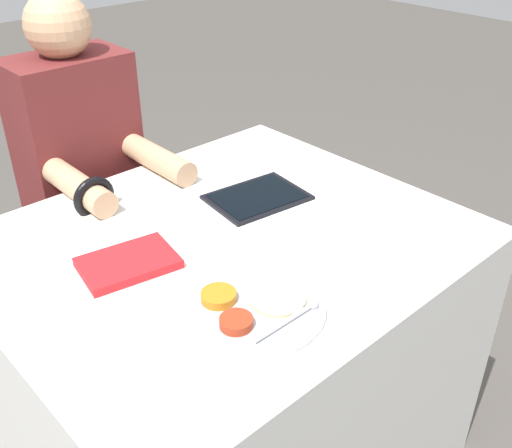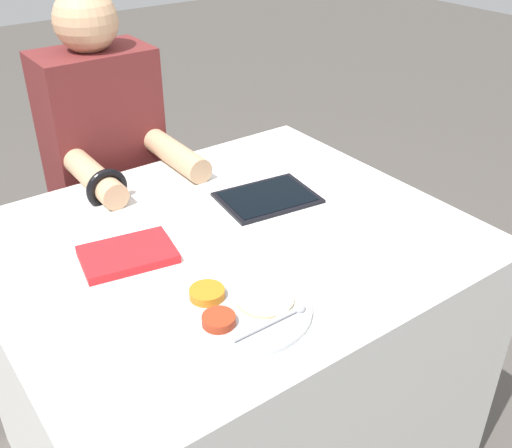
{
  "view_description": "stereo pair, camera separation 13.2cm",
  "coord_description": "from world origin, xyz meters",
  "views": [
    {
      "loc": [
        -0.74,
        -0.91,
        1.51
      ],
      "look_at": [
        0.02,
        -0.08,
        0.83
      ],
      "focal_mm": 42.0,
      "sensor_mm": 36.0,
      "label": 1
    },
    {
      "loc": [
        -0.64,
        -0.99,
        1.51
      ],
      "look_at": [
        0.02,
        -0.08,
        0.83
      ],
      "focal_mm": 42.0,
      "sensor_mm": 36.0,
      "label": 2
    }
  ],
  "objects": [
    {
      "name": "person_diner",
      "position": [
        -0.03,
        0.62,
        0.59
      ],
      "size": [
        0.34,
        0.48,
        1.24
      ],
      "color": "black",
      "rests_on": "ground_plane"
    },
    {
      "name": "thali_tray",
      "position": [
        -0.13,
        -0.24,
        0.78
      ],
      "size": [
        0.28,
        0.28,
        0.03
      ],
      "color": "#B7BABF",
      "rests_on": "dining_table"
    },
    {
      "name": "red_notebook",
      "position": [
        -0.23,
        0.05,
        0.78
      ],
      "size": [
        0.22,
        0.17,
        0.02
      ],
      "color": "silver",
      "rests_on": "dining_table"
    },
    {
      "name": "tablet_device",
      "position": [
        0.18,
        0.09,
        0.77
      ],
      "size": [
        0.26,
        0.21,
        0.01
      ],
      "color": "black",
      "rests_on": "dining_table"
    },
    {
      "name": "dining_table",
      "position": [
        0.0,
        0.0,
        0.38
      ],
      "size": [
        1.07,
        0.91,
        0.77
      ],
      "color": "silver",
      "rests_on": "ground_plane"
    }
  ]
}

